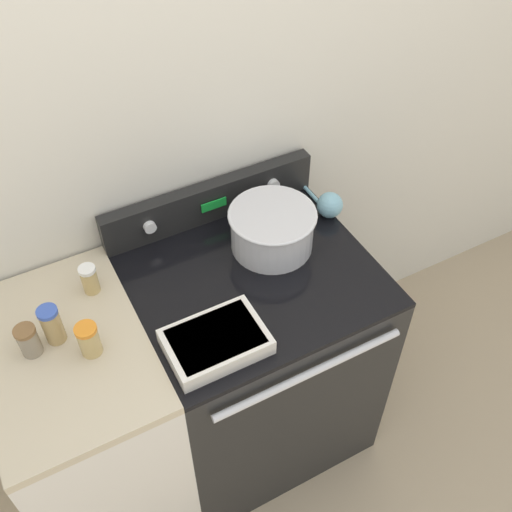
% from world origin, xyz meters
% --- Properties ---
extents(ground_plane, '(12.00, 12.00, 0.00)m').
position_xyz_m(ground_plane, '(0.00, 0.00, 0.00)').
color(ground_plane, tan).
extents(kitchen_wall, '(8.00, 0.05, 2.50)m').
position_xyz_m(kitchen_wall, '(0.00, 0.70, 1.25)').
color(kitchen_wall, silver).
rests_on(kitchen_wall, ground_plane).
extents(stove_range, '(0.76, 0.70, 0.91)m').
position_xyz_m(stove_range, '(0.00, 0.33, 0.45)').
color(stove_range, black).
rests_on(stove_range, ground_plane).
extents(control_panel, '(0.76, 0.07, 0.14)m').
position_xyz_m(control_panel, '(0.00, 0.64, 0.98)').
color(control_panel, black).
rests_on(control_panel, stove_range).
extents(side_counter, '(0.45, 0.67, 0.92)m').
position_xyz_m(side_counter, '(-0.60, 0.33, 0.46)').
color(side_counter, silver).
rests_on(side_counter, ground_plane).
extents(mixing_bowl, '(0.28, 0.28, 0.14)m').
position_xyz_m(mixing_bowl, '(0.12, 0.42, 0.99)').
color(mixing_bowl, silver).
rests_on(mixing_bowl, stove_range).
extents(casserole_dish, '(0.28, 0.19, 0.05)m').
position_xyz_m(casserole_dish, '(-0.22, 0.14, 0.94)').
color(casserole_dish, silver).
rests_on(casserole_dish, stove_range).
extents(ladle, '(0.09, 0.28, 0.09)m').
position_xyz_m(ladle, '(0.36, 0.46, 0.95)').
color(ladle, '#7AB2C6').
rests_on(ladle, stove_range).
extents(spice_jar_white_cap, '(0.05, 0.05, 0.10)m').
position_xyz_m(spice_jar_white_cap, '(-0.46, 0.50, 0.97)').
color(spice_jar_white_cap, tan).
rests_on(spice_jar_white_cap, side_counter).
extents(spice_jar_orange_cap, '(0.06, 0.06, 0.10)m').
position_xyz_m(spice_jar_orange_cap, '(-0.53, 0.28, 0.97)').
color(spice_jar_orange_cap, tan).
rests_on(spice_jar_orange_cap, side_counter).
extents(spice_jar_blue_cap, '(0.06, 0.06, 0.13)m').
position_xyz_m(spice_jar_blue_cap, '(-0.61, 0.37, 0.98)').
color(spice_jar_blue_cap, tan).
rests_on(spice_jar_blue_cap, side_counter).
extents(spice_jar_brown_cap, '(0.06, 0.06, 0.10)m').
position_xyz_m(spice_jar_brown_cap, '(-0.68, 0.36, 0.97)').
color(spice_jar_brown_cap, gray).
rests_on(spice_jar_brown_cap, side_counter).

